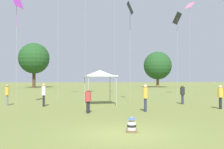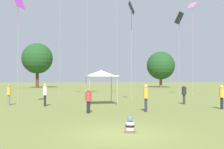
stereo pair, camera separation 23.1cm
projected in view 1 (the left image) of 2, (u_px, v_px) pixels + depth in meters
name	position (u px, v px, depth m)	size (l,w,h in m)	color
ground_plane	(123.00, 134.00, 10.46)	(300.00, 300.00, 0.00)	olive
seated_toddler	(132.00, 126.00, 10.75)	(0.54, 0.62, 0.63)	brown
person_standing_0	(183.00, 93.00, 22.57)	(0.46, 0.46, 1.70)	#282D42
person_standing_2	(145.00, 95.00, 17.37)	(0.39, 0.39, 1.82)	#282D42
person_standing_3	(7.00, 93.00, 21.45)	(0.45, 0.45, 1.73)	slate
person_standing_4	(220.00, 95.00, 18.98)	(0.41, 0.41, 1.73)	black
person_standing_5	(44.00, 92.00, 20.70)	(0.44, 0.44, 1.82)	black
person_standing_6	(88.00, 99.00, 16.63)	(0.43, 0.43, 1.55)	black
canopy_tent	(100.00, 74.00, 22.05)	(2.81, 2.81, 2.92)	white
kite_0	(17.00, 1.00, 20.68)	(0.85, 1.42, 9.10)	#B738C6
kite_1	(190.00, 9.00, 32.81)	(1.07, 1.20, 11.76)	pink
kite_4	(130.00, 10.00, 24.07)	(0.55, 1.17, 9.23)	#1E2328
kite_6	(177.00, 20.00, 27.82)	(1.30, 1.34, 9.20)	#1E2328
distant_tree_0	(34.00, 58.00, 63.24)	(7.42, 7.42, 10.84)	#473323
distant_tree_1	(158.00, 66.00, 66.83)	(7.13, 7.13, 9.13)	brown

